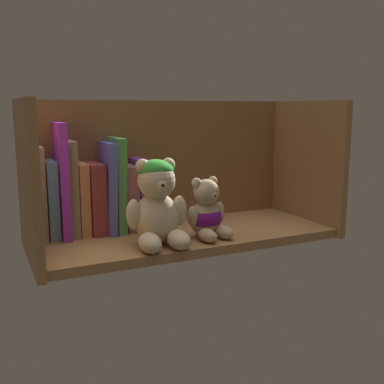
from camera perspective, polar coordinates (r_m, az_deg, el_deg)
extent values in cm
cube|color=#9E7042|center=(104.68, -0.72, -5.55)|extent=(65.16, 25.70, 2.00)
cube|color=brown|center=(113.90, -3.56, 3.33)|extent=(67.56, 1.20, 31.59)
cube|color=#9E7042|center=(93.01, -19.80, 1.15)|extent=(1.60, 28.10, 31.59)
cube|color=#9E7042|center=(119.31, 14.02, 3.36)|extent=(1.60, 28.10, 31.59)
cube|color=tan|center=(103.73, -18.49, -0.03)|extent=(1.73, 10.21, 19.90)
cube|color=#577EA3|center=(104.27, -17.25, -0.76)|extent=(2.18, 11.34, 16.83)
cube|color=purple|center=(103.92, -16.17, 1.50)|extent=(1.79, 14.18, 24.85)
cube|color=olive|center=(104.56, -14.99, 0.53)|extent=(1.92, 11.70, 20.94)
cube|color=#C07449|center=(105.41, -13.73, -0.72)|extent=(2.15, 11.07, 15.94)
cube|color=maroon|center=(106.03, -12.18, -0.63)|extent=(3.25, 12.33, 15.80)
cube|color=#5458B9|center=(106.28, -10.76, 0.68)|extent=(2.47, 14.51, 20.37)
cube|color=#478D46|center=(106.75, -9.65, 1.04)|extent=(2.33, 13.85, 21.39)
cube|color=#8D5050|center=(108.02, -8.26, -0.52)|extent=(2.80, 13.01, 15.01)
cube|color=#752E96|center=(108.74, -6.85, -0.06)|extent=(2.48, 14.15, 16.33)
ellipsoid|color=beige|center=(94.56, -4.48, -3.29)|extent=(9.21, 8.45, 10.83)
sphere|color=beige|center=(92.50, -4.45, 1.43)|extent=(7.70, 7.70, 7.70)
sphere|color=beige|center=(91.83, -6.18, 3.23)|extent=(2.89, 2.89, 2.89)
sphere|color=beige|center=(93.43, -2.99, 3.40)|extent=(2.89, 2.89, 2.89)
sphere|color=beige|center=(90.00, -3.91, 0.89)|extent=(2.89, 2.89, 2.89)
sphere|color=black|center=(89.04, -3.71, 0.84)|extent=(1.01, 1.01, 1.01)
ellipsoid|color=beige|center=(89.88, -5.27, -6.34)|extent=(4.73, 7.46, 3.85)
ellipsoid|color=beige|center=(91.69, -1.68, -5.96)|extent=(4.73, 7.46, 3.85)
ellipsoid|color=beige|center=(92.43, -7.27, -2.80)|extent=(3.30, 3.30, 6.26)
ellipsoid|color=beige|center=(95.30, -1.59, -2.32)|extent=(3.30, 3.30, 6.26)
ellipsoid|color=green|center=(92.71, -4.57, 2.78)|extent=(7.32, 7.32, 4.24)
ellipsoid|color=tan|center=(100.05, 1.65, -3.33)|extent=(6.82, 6.26, 8.03)
sphere|color=tan|center=(98.50, 1.81, -0.04)|extent=(5.71, 5.71, 5.71)
sphere|color=tan|center=(97.27, 0.73, 1.16)|extent=(2.14, 2.14, 2.14)
sphere|color=tan|center=(99.64, 2.60, 1.37)|extent=(2.14, 2.14, 2.14)
sphere|color=tan|center=(96.98, 2.53, -0.41)|extent=(2.14, 2.14, 2.14)
sphere|color=black|center=(96.39, 2.80, -0.45)|extent=(0.75, 0.75, 0.75)
ellipsoid|color=tan|center=(96.47, 1.95, -5.44)|extent=(4.08, 5.82, 2.85)
ellipsoid|color=tan|center=(99.11, 4.00, -5.03)|extent=(4.08, 5.82, 2.85)
ellipsoid|color=tan|center=(97.43, 0.09, -3.10)|extent=(2.68, 2.68, 4.64)
ellipsoid|color=tan|center=(101.66, 3.42, -2.54)|extent=(2.68, 2.68, 4.64)
ellipsoid|color=#67157B|center=(100.00, 1.65, -3.22)|extent=(7.38, 6.82, 5.62)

